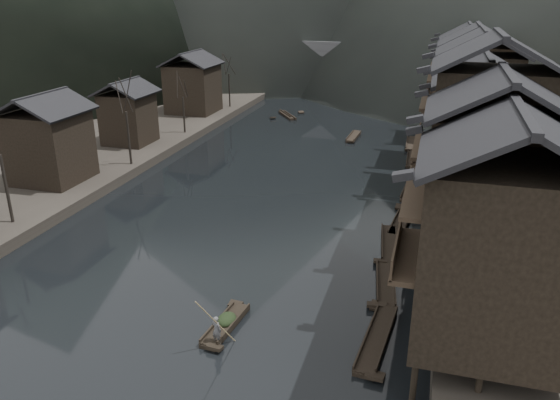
% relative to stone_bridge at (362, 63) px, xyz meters
% --- Properties ---
extents(water, '(300.00, 300.00, 0.00)m').
position_rel_stone_bridge_xyz_m(water, '(0.00, -72.00, -5.11)').
color(water, black).
rests_on(water, ground).
extents(left_bank, '(40.00, 200.00, 1.20)m').
position_rel_stone_bridge_xyz_m(left_bank, '(-35.00, -32.00, -4.51)').
color(left_bank, '#2D2823').
rests_on(left_bank, ground).
extents(stilt_houses, '(9.00, 67.60, 15.78)m').
position_rel_stone_bridge_xyz_m(stilt_houses, '(17.28, -53.26, 3.81)').
color(stilt_houses, black).
rests_on(stilt_houses, ground).
extents(left_houses, '(8.10, 53.20, 8.73)m').
position_rel_stone_bridge_xyz_m(left_houses, '(-20.50, -51.88, 0.55)').
color(left_houses, black).
rests_on(left_houses, left_bank).
extents(bare_trees, '(3.92, 58.88, 7.85)m').
position_rel_stone_bridge_xyz_m(bare_trees, '(-17.00, -54.82, 1.52)').
color(bare_trees, black).
rests_on(bare_trees, left_bank).
extents(moored_sampans, '(2.55, 48.20, 0.46)m').
position_rel_stone_bridge_xyz_m(moored_sampans, '(12.00, -57.37, -4.91)').
color(moored_sampans, black).
rests_on(moored_sampans, water).
extents(midriver_boats, '(18.76, 30.70, 0.45)m').
position_rel_stone_bridge_xyz_m(midriver_boats, '(1.24, -23.17, -4.91)').
color(midriver_boats, black).
rests_on(midriver_boats, water).
extents(stone_bridge, '(40.00, 6.00, 9.00)m').
position_rel_stone_bridge_xyz_m(stone_bridge, '(0.00, 0.00, 0.00)').
color(stone_bridge, '#4C4C4F').
rests_on(stone_bridge, ground).
extents(hero_sampan, '(1.44, 4.93, 0.43)m').
position_rel_stone_bridge_xyz_m(hero_sampan, '(3.64, -78.95, -4.91)').
color(hero_sampan, black).
rests_on(hero_sampan, water).
extents(cargo_heap, '(1.07, 1.40, 0.64)m').
position_rel_stone_bridge_xyz_m(cargo_heap, '(3.62, -78.73, -4.35)').
color(cargo_heap, black).
rests_on(cargo_heap, hero_sampan).
extents(boatman, '(0.70, 0.58, 1.65)m').
position_rel_stone_bridge_xyz_m(boatman, '(3.81, -80.65, -3.85)').
color(boatman, '#57575A').
rests_on(boatman, hero_sampan).
extents(bamboo_pole, '(1.78, 2.06, 3.93)m').
position_rel_stone_bridge_xyz_m(bamboo_pole, '(4.01, -80.65, -1.06)').
color(bamboo_pole, '#8C7A51').
rests_on(bamboo_pole, boatman).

